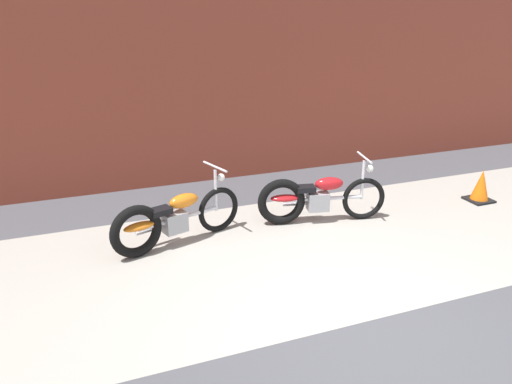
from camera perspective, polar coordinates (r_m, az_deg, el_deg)
name	(u,v)px	position (r m, az deg, el deg)	size (l,w,h in m)	color
ground_plane	(359,324)	(5.44, 11.94, -14.80)	(80.00, 80.00, 0.00)	#47474C
sidewalk_slab	(290,251)	(6.74, 4.01, -6.86)	(36.00, 3.50, 0.01)	#9E998E
brick_building_wall	(214,30)	(9.22, -4.95, 18.34)	(36.00, 0.50, 5.48)	brown
motorcycle_orange	(169,220)	(6.79, -10.08, -3.21)	(1.95, 0.83, 1.03)	black
motorcycle_red	(313,198)	(7.48, 6.69, -0.71)	(1.98, 0.71, 1.03)	black
traffic_cone	(481,187)	(9.15, 24.76, 0.51)	(0.40, 0.40, 0.55)	orange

